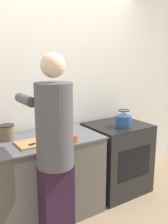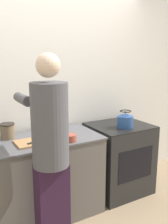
{
  "view_description": "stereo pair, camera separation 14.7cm",
  "coord_description": "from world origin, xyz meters",
  "px_view_note": "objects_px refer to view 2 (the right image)",
  "views": [
    {
      "loc": [
        -1.25,
        -1.97,
        1.72
      ],
      "look_at": [
        0.17,
        0.22,
        1.13
      ],
      "focal_mm": 40.0,
      "sensor_mm": 36.0,
      "label": 1
    },
    {
      "loc": [
        -1.13,
        -2.04,
        1.72
      ],
      "look_at": [
        0.17,
        0.22,
        1.13
      ],
      "focal_mm": 40.0,
      "sensor_mm": 36.0,
      "label": 2
    }
  ],
  "objects_px": {
    "oven": "(119,158)",
    "knife": "(35,142)",
    "kettle": "(125,120)",
    "person": "(50,150)",
    "cutting_board": "(35,142)",
    "canister_jar": "(7,131)"
  },
  "relations": [
    {
      "from": "oven",
      "to": "cutting_board",
      "type": "distance_m",
      "value": 1.22
    },
    {
      "from": "person",
      "to": "cutting_board",
      "type": "distance_m",
      "value": 0.45
    },
    {
      "from": "cutting_board",
      "to": "canister_jar",
      "type": "distance_m",
      "value": 0.34
    },
    {
      "from": "person",
      "to": "knife",
      "type": "height_order",
      "value": "person"
    },
    {
      "from": "oven",
      "to": "person",
      "type": "xyz_separation_m",
      "value": [
        -1.15,
        -0.54,
        0.51
      ]
    },
    {
      "from": "cutting_board",
      "to": "kettle",
      "type": "relative_size",
      "value": 1.84
    },
    {
      "from": "knife",
      "to": "kettle",
      "type": "xyz_separation_m",
      "value": [
        1.12,
        0.01,
        0.07
      ]
    },
    {
      "from": "person",
      "to": "knife",
      "type": "xyz_separation_m",
      "value": [
        0.01,
        0.41,
        -0.06
      ]
    },
    {
      "from": "person",
      "to": "kettle",
      "type": "height_order",
      "value": "person"
    },
    {
      "from": "cutting_board",
      "to": "kettle",
      "type": "distance_m",
      "value": 1.12
    },
    {
      "from": "kettle",
      "to": "person",
      "type": "bearing_deg",
      "value": -159.7
    },
    {
      "from": "oven",
      "to": "person",
      "type": "distance_m",
      "value": 1.37
    },
    {
      "from": "person",
      "to": "knife",
      "type": "distance_m",
      "value": 0.41
    },
    {
      "from": "knife",
      "to": "cutting_board",
      "type": "bearing_deg",
      "value": 58.56
    },
    {
      "from": "oven",
      "to": "knife",
      "type": "relative_size",
      "value": 4.78
    },
    {
      "from": "cutting_board",
      "to": "canister_jar",
      "type": "bearing_deg",
      "value": 127.07
    },
    {
      "from": "knife",
      "to": "canister_jar",
      "type": "height_order",
      "value": "canister_jar"
    },
    {
      "from": "kettle",
      "to": "canister_jar",
      "type": "xyz_separation_m",
      "value": [
        -1.31,
        0.29,
        -0.01
      ]
    },
    {
      "from": "oven",
      "to": "kettle",
      "type": "height_order",
      "value": "kettle"
    },
    {
      "from": "cutting_board",
      "to": "knife",
      "type": "xyz_separation_m",
      "value": [
        -0.01,
        -0.04,
        0.01
      ]
    },
    {
      "from": "person",
      "to": "canister_jar",
      "type": "distance_m",
      "value": 0.73
    },
    {
      "from": "oven",
      "to": "knife",
      "type": "xyz_separation_m",
      "value": [
        -1.14,
        -0.13,
        0.46
      ]
    }
  ]
}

